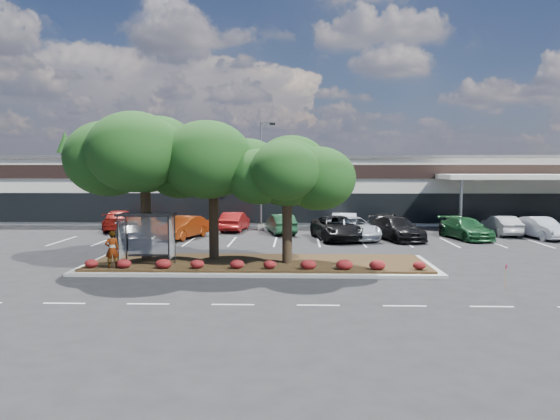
{
  "coord_description": "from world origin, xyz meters",
  "views": [
    {
      "loc": [
        -0.02,
        -24.02,
        5.1
      ],
      "look_at": [
        -1.01,
        8.56,
        2.6
      ],
      "focal_mm": 35.0,
      "sensor_mm": 36.0,
      "label": 1
    }
  ],
  "objects_px": {
    "light_pole": "(262,182)",
    "survey_stake": "(506,273)",
    "car_0": "(130,235)",
    "car_1": "(139,227)"
  },
  "relations": [
    {
      "from": "light_pole",
      "to": "survey_stake",
      "type": "xyz_separation_m",
      "value": [
        11.67,
        -21.84,
        -3.25
      ]
    },
    {
      "from": "car_0",
      "to": "survey_stake",
      "type": "bearing_deg",
      "value": -54.51
    },
    {
      "from": "light_pole",
      "to": "survey_stake",
      "type": "distance_m",
      "value": 24.98
    },
    {
      "from": "light_pole",
      "to": "car_1",
      "type": "distance_m",
      "value": 10.61
    },
    {
      "from": "car_1",
      "to": "car_0",
      "type": "bearing_deg",
      "value": -72.48
    },
    {
      "from": "survey_stake",
      "to": "light_pole",
      "type": "bearing_deg",
      "value": 118.11
    },
    {
      "from": "survey_stake",
      "to": "car_1",
      "type": "xyz_separation_m",
      "value": [
        -20.54,
        16.99,
        0.02
      ]
    },
    {
      "from": "car_0",
      "to": "car_1",
      "type": "distance_m",
      "value": 4.55
    },
    {
      "from": "car_1",
      "to": "survey_stake",
      "type": "bearing_deg",
      "value": -30.89
    },
    {
      "from": "car_0",
      "to": "car_1",
      "type": "height_order",
      "value": "car_0"
    }
  ]
}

